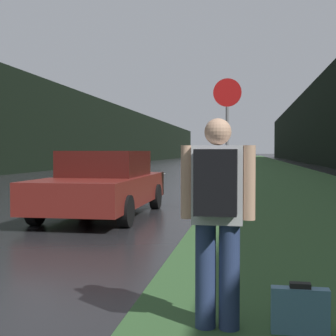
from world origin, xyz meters
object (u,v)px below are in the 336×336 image
(hitchhiker_with_backpack, at_px, (217,210))
(car_passing_near, at_px, (104,184))
(stop_sign, at_px, (227,132))
(suitcase, at_px, (300,311))

(hitchhiker_with_backpack, distance_m, car_passing_near, 6.84)
(stop_sign, xyz_separation_m, hitchhiker_with_backpack, (0.21, -7.15, -0.89))
(stop_sign, distance_m, car_passing_near, 3.01)
(stop_sign, bearing_deg, car_passing_near, -160.48)
(hitchhiker_with_backpack, height_order, car_passing_near, hitchhiker_with_backpack)
(stop_sign, relative_size, hitchhiker_with_backpack, 1.85)
(suitcase, xyz_separation_m, car_passing_near, (-3.47, 6.20, 0.51))
(stop_sign, xyz_separation_m, suitcase, (0.84, -7.13, -1.65))
(hitchhiker_with_backpack, relative_size, suitcase, 3.83)
(hitchhiker_with_backpack, xyz_separation_m, car_passing_near, (-2.84, 6.22, -0.25))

